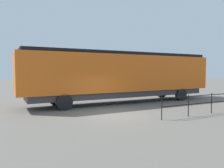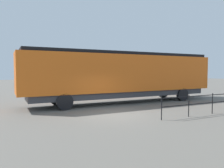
{
  "view_description": "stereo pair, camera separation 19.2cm",
  "coord_description": "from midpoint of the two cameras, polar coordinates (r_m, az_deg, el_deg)",
  "views": [
    {
      "loc": [
        11.28,
        -5.95,
        2.56
      ],
      "look_at": [
        0.24,
        -0.26,
        1.82
      ],
      "focal_mm": 34.8,
      "sensor_mm": 36.0,
      "label": 1
    },
    {
      "loc": [
        11.37,
        -5.78,
        2.56
      ],
      "look_at": [
        0.24,
        -0.26,
        1.82
      ],
      "focal_mm": 34.8,
      "sensor_mm": 36.0,
      "label": 2
    }
  ],
  "objects": [
    {
      "name": "ground_plane",
      "position": [
        13.01,
        0.99,
        -7.93
      ],
      "size": [
        120.0,
        120.0,
        0.0
      ],
      "primitive_type": "plane",
      "color": "#666059"
    },
    {
      "name": "locomotive",
      "position": [
        17.8,
        4.85,
        2.48
      ],
      "size": [
        2.84,
        16.02,
        4.05
      ],
      "color": "orange",
      "rests_on": "ground_plane"
    },
    {
      "name": "platform_fence",
      "position": [
        14.39,
        25.23,
        -3.94
      ],
      "size": [
        0.05,
        7.72,
        1.24
      ],
      "color": "black",
      "rests_on": "ground_plane"
    }
  ]
}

